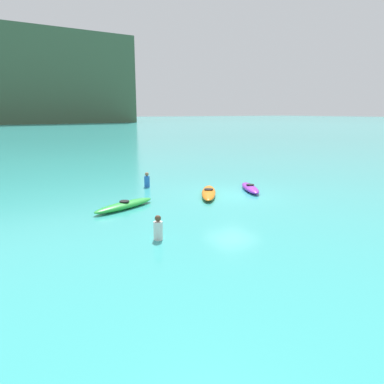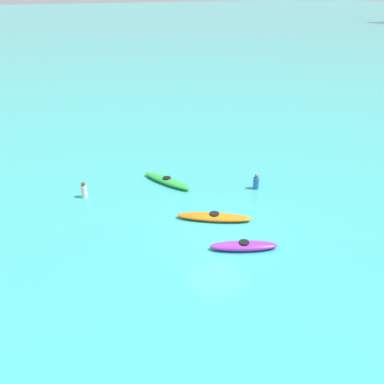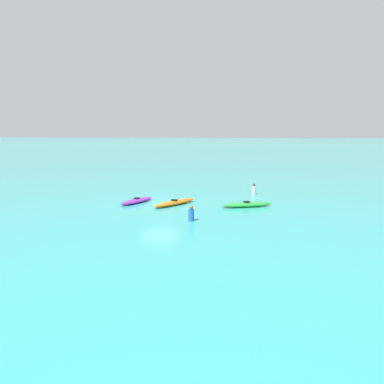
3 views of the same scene
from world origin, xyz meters
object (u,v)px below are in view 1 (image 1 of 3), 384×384
person_near_shore (147,181)px  person_by_kayaks (158,229)px  kayak_purple (250,188)px  kayak_green (124,205)px  kayak_orange (209,193)px

person_near_shore → person_by_kayaks: (-3.49, -8.62, 0.00)m
kayak_purple → kayak_green: 7.50m
kayak_purple → person_by_kayaks: 9.28m
kayak_green → person_by_kayaks: (-0.53, -4.58, 0.22)m
kayak_purple → person_by_kayaks: bearing=-149.9°
kayak_orange → person_near_shore: 4.23m
person_near_shore → kayak_orange: bearing=-64.3°
kayak_orange → kayak_purple: bearing=-3.5°
kayak_orange → person_near_shore: (-1.83, 3.81, 0.22)m
kayak_purple → kayak_green: (-7.50, -0.07, -0.00)m
kayak_purple → kayak_green: size_ratio=0.85×
kayak_green → person_by_kayaks: person_by_kayaks is taller
kayak_orange → kayak_green: size_ratio=0.98×
kayak_purple → kayak_orange: (-2.70, 0.16, -0.00)m
kayak_purple → person_by_kayaks: (-8.03, -4.65, 0.22)m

